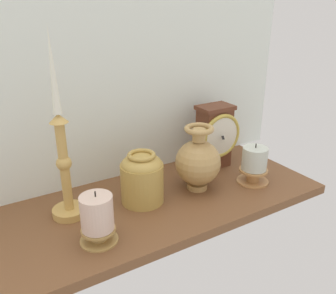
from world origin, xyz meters
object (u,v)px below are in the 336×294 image
at_px(pillar_candle_front, 254,164).
at_px(pillar_candle_near_clock, 97,218).
at_px(candlestick_tall_left, 64,161).
at_px(brass_vase_bulbous, 198,161).
at_px(mantel_clock, 215,136).
at_px(brass_vase_jar, 142,177).

bearing_deg(pillar_candle_front, pillar_candle_near_clock, -176.34).
xyz_separation_m(candlestick_tall_left, brass_vase_bulbous, (0.34, -0.05, -0.06)).
bearing_deg(pillar_candle_near_clock, brass_vase_bulbous, 14.36).
distance_m(mantel_clock, brass_vase_jar, 0.30).
relative_size(candlestick_tall_left, brass_vase_bulbous, 2.44).
height_order(brass_vase_bulbous, pillar_candle_near_clock, brass_vase_bulbous).
height_order(candlestick_tall_left, brass_vase_jar, candlestick_tall_left).
distance_m(candlestick_tall_left, pillar_candle_near_clock, 0.16).
xyz_separation_m(candlestick_tall_left, pillar_candle_front, (0.50, -0.10, -0.09)).
bearing_deg(brass_vase_bulbous, pillar_candle_front, -17.74).
bearing_deg(brass_vase_jar, pillar_candle_front, -12.20).
distance_m(mantel_clock, pillar_candle_near_clock, 0.48).
relative_size(brass_vase_jar, pillar_candle_near_clock, 1.11).
xyz_separation_m(mantel_clock, pillar_candle_front, (0.03, -0.14, -0.05)).
height_order(mantel_clock, pillar_candle_front, mantel_clock).
bearing_deg(candlestick_tall_left, pillar_candle_front, -11.66).
height_order(brass_vase_bulbous, pillar_candle_front, brass_vase_bulbous).
xyz_separation_m(mantel_clock, brass_vase_bulbous, (-0.13, -0.09, -0.02)).
bearing_deg(pillar_candle_near_clock, candlestick_tall_left, 99.82).
bearing_deg(brass_vase_bulbous, brass_vase_jar, 173.53).
distance_m(brass_vase_jar, pillar_candle_front, 0.32).
distance_m(brass_vase_bulbous, pillar_candle_front, 0.17).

